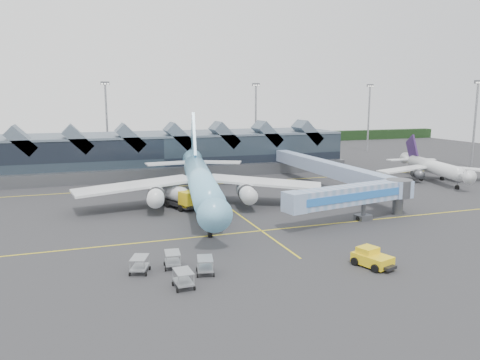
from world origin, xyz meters
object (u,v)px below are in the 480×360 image
object	(u,v)px
main_airliner	(200,179)
regional_jet	(432,167)
jet_bridge	(359,195)
fuel_truck	(175,195)
pushback_tug	(372,258)

from	to	relation	value
main_airliner	regional_jet	bearing A→B (deg)	18.17
jet_bridge	fuel_truck	bearing A→B (deg)	131.98
fuel_truck	pushback_tug	bearing A→B (deg)	-89.58
regional_jet	pushback_tug	distance (m)	60.52
main_airliner	pushback_tug	xyz separation A→B (m)	(10.34, -33.94, -3.65)
main_airliner	fuel_truck	distance (m)	4.91
regional_jet	jet_bridge	distance (m)	42.61
fuel_truck	main_airliner	bearing A→B (deg)	-35.07
fuel_truck	pushback_tug	distance (m)	37.76
main_airliner	fuel_truck	world-z (taller)	main_airliner
regional_jet	pushback_tug	world-z (taller)	regional_jet
regional_jet	jet_bridge	size ratio (longest dim) A/B	1.19
jet_bridge	pushback_tug	world-z (taller)	jet_bridge
main_airliner	jet_bridge	xyz separation A→B (m)	(19.67, -17.14, -0.62)
jet_bridge	pushback_tug	bearing A→B (deg)	-129.77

